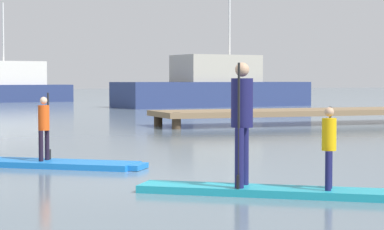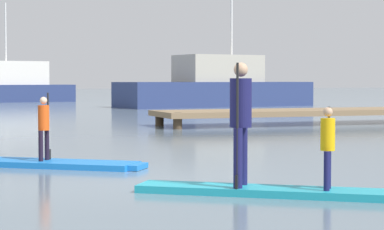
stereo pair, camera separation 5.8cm
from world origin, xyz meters
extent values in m
plane|color=slate|center=(0.00, 0.00, 0.00)|extent=(240.00, 240.00, 0.00)
cube|color=blue|center=(-0.90, 2.57, 0.05)|extent=(3.30, 2.69, 0.10)
cube|color=blue|center=(0.56, 1.52, 0.05)|extent=(0.52, 0.60, 0.09)
cylinder|color=black|center=(-0.76, 2.61, 0.36)|extent=(0.08, 0.08, 0.53)
cylinder|color=black|center=(-0.89, 2.42, 0.36)|extent=(0.08, 0.08, 0.53)
cylinder|color=#E54C14|center=(-0.83, 2.51, 0.85)|extent=(0.27, 0.27, 0.44)
sphere|color=beige|center=(-0.83, 2.51, 1.15)|extent=(0.13, 0.13, 0.13)
cylinder|color=black|center=(-0.73, 2.65, 0.69)|extent=(0.03, 0.03, 1.18)
cube|color=black|center=(-0.73, 2.65, 0.19)|extent=(0.11, 0.13, 0.18)
cube|color=#1E9EB2|center=(1.35, -1.69, 0.05)|extent=(3.00, 2.34, 0.10)
cylinder|color=#19194C|center=(1.24, -1.41, 0.49)|extent=(0.12, 0.12, 0.78)
cylinder|color=#19194C|center=(1.05, -1.69, 0.49)|extent=(0.12, 0.12, 0.78)
cylinder|color=#19194C|center=(1.15, -1.55, 1.20)|extent=(0.40, 0.40, 0.65)
sphere|color=tan|center=(1.15, -1.55, 1.64)|extent=(0.19, 0.19, 0.19)
cylinder|color=black|center=(1.02, -1.73, 0.91)|extent=(0.03, 0.03, 1.63)
cube|color=black|center=(1.02, -1.73, 0.19)|extent=(0.10, 0.13, 0.18)
cylinder|color=#19194C|center=(2.14, -2.10, 0.35)|extent=(0.08, 0.08, 0.50)
cylinder|color=#19194C|center=(2.02, -2.28, 0.35)|extent=(0.08, 0.08, 0.50)
cylinder|color=#F2B20C|center=(2.08, -2.19, 0.81)|extent=(0.26, 0.26, 0.41)
sphere|color=tan|center=(2.08, -2.19, 1.10)|extent=(0.12, 0.12, 0.12)
cylinder|color=black|center=(2.17, -2.06, 0.63)|extent=(0.03, 0.03, 1.06)
cube|color=black|center=(2.17, -2.06, 0.19)|extent=(0.10, 0.13, 0.18)
cube|color=navy|center=(12.78, 29.09, 0.70)|extent=(11.69, 5.21, 1.40)
cube|color=#B2AD9E|center=(12.97, 29.12, 2.16)|extent=(4.90, 3.55, 1.52)
cube|color=navy|center=(2.24, 41.64, 0.59)|extent=(9.65, 3.07, 1.19)
cube|color=white|center=(3.21, 41.74, 1.99)|extent=(4.13, 1.90, 1.61)
cylinder|color=silver|center=(2.41, 41.66, 4.77)|extent=(0.12, 0.12, 3.95)
cube|color=#846B4C|center=(9.10, 12.07, 0.42)|extent=(9.77, 2.49, 0.18)
cylinder|color=#473828|center=(4.51, 11.12, 0.25)|extent=(0.28, 0.28, 0.51)
cylinder|color=#473828|center=(4.51, 13.01, 0.25)|extent=(0.28, 0.28, 0.51)
camera|label=1|loc=(-2.80, -10.55, 1.50)|focal=69.98mm
camera|label=2|loc=(-2.75, -10.57, 1.50)|focal=69.98mm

